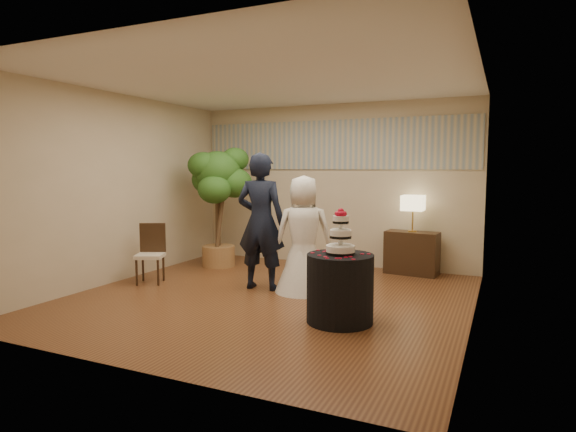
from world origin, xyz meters
The scene contains 15 objects.
floor centered at (0.00, 0.00, 0.00)m, with size 5.00×5.00×0.00m, color brown.
ceiling centered at (0.00, 0.00, 2.80)m, with size 5.00×5.00×0.00m, color white.
wall_back centered at (0.00, 2.50, 1.40)m, with size 5.00×0.06×2.80m, color #C9B695.
wall_front centered at (0.00, -2.50, 1.40)m, with size 5.00×0.06×2.80m, color #C9B695.
wall_left centered at (-2.50, 0.00, 1.40)m, with size 0.06×5.00×2.80m, color #C9B695.
wall_right centered at (2.50, 0.00, 1.40)m, with size 0.06×5.00×2.80m, color #C9B695.
mural_border centered at (0.00, 2.48, 2.10)m, with size 4.90×0.02×0.85m, color #A1A397.
groom centered at (-0.32, 0.40, 0.95)m, with size 0.70×0.46×1.91m, color black.
bride centered at (0.29, 0.50, 0.80)m, with size 0.79×0.79×1.60m, color white.
cake_table centered at (1.16, -0.55, 0.38)m, with size 0.73×0.73×0.76m, color black.
wedding_cake centered at (1.16, -0.55, 1.01)m, with size 0.32×0.32×0.51m, color white, non-canonical shape.
console centered at (1.45, 2.23, 0.34)m, with size 0.83×0.37×0.69m, color #311F11.
table_lamp centered at (1.45, 2.23, 0.98)m, with size 0.34×0.34×0.58m, color beige, non-canonical shape.
ficus_tree centered at (-1.72, 1.48, 1.05)m, with size 1.00×1.00×2.10m, color #2B5A1C, non-canonical shape.
side_chair centered at (-1.96, 0.01, 0.44)m, with size 0.40×0.42×0.87m, color #311F11, non-canonical shape.
Camera 1 is at (2.78, -5.51, 1.70)m, focal length 30.00 mm.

